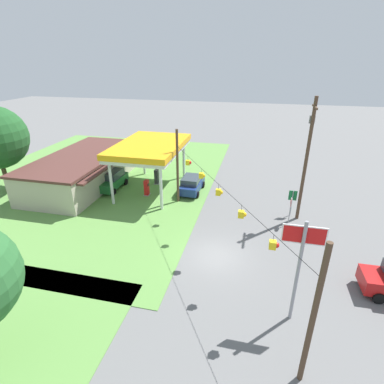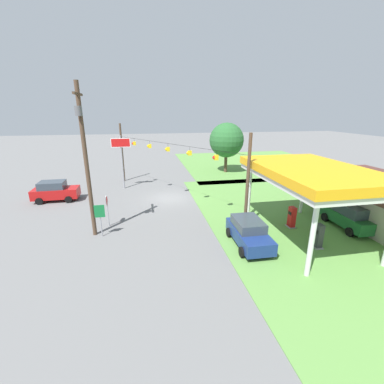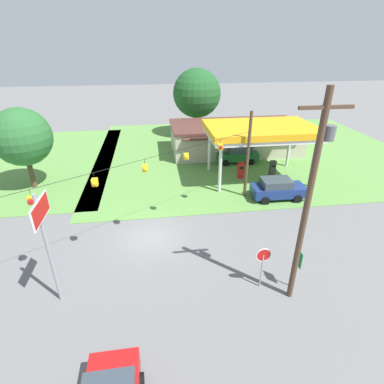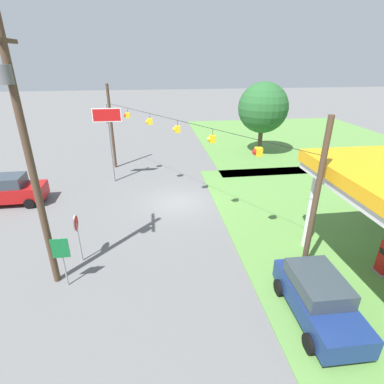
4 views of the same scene
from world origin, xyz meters
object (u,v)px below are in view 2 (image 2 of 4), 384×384
Objects in this scene: car_at_pumps_front at (249,232)px; car_at_pumps_rear at (350,216)px; fuel_pump_far at (318,237)px; stop_sign_overhead at (121,152)px; car_on_crossroad at (55,191)px; tree_west_verge at (227,140)px; utility_pole_main at (85,155)px; route_sign at (100,214)px; gas_station_canopy at (311,174)px; fuel_pump_near at (292,218)px; stop_sign_roadside at (107,204)px.

car_at_pumps_rear reaches higher than car_at_pumps_front.
car_at_pumps_rear is at bearing 98.13° from car_at_pumps_front.
stop_sign_overhead is at bearing -140.77° from fuel_pump_far.
tree_west_verge is at bearing 22.80° from car_on_crossroad.
utility_pole_main reaches higher than tree_west_verge.
car_at_pumps_rear is at bearing 83.86° from route_sign.
tree_west_verge is at bearing 112.26° from stop_sign_overhead.
gas_station_canopy reaches higher than fuel_pump_near.
gas_station_canopy is 23.13m from car_on_crossroad.
gas_station_canopy is 5.82× the size of fuel_pump_near.
stop_sign_overhead reaches higher than fuel_pump_near.
car_at_pumps_front is 1.03× the size of car_on_crossroad.
utility_pole_main is (11.66, -1.34, 1.54)m from stop_sign_overhead.
stop_sign_overhead reaches higher than gas_station_canopy.
utility_pole_main is at bearing -107.08° from car_at_pumps_front.
car_at_pumps_rear is at bearing 117.81° from fuel_pump_far.
car_at_pumps_front is at bearing 72.87° from route_sign.
car_at_pumps_front is 1.76× the size of stop_sign_roadside.
route_sign is at bearing -3.72° from stop_sign_overhead.
utility_pole_main is at bearing -125.35° from route_sign.
utility_pole_main reaches higher than gas_station_canopy.
tree_west_verge is (-17.80, 14.84, 2.91)m from route_sign.
gas_station_canopy is 4.11m from fuel_pump_far.
gas_station_canopy is at bearing -31.13° from car_on_crossroad.
utility_pole_main is 23.27m from tree_west_verge.
car_at_pumps_rear is 18.48m from stop_sign_roadside.
utility_pole_main reaches higher than car_on_crossroad.
stop_sign_overhead is 12.34m from route_sign.
gas_station_canopy is 0.93× the size of utility_pole_main.
tree_west_verge reaches higher than gas_station_canopy.
fuel_pump_near is 15.54m from utility_pole_main.
stop_sign_roadside is (-5.98, -13.80, 1.02)m from fuel_pump_far.
car_at_pumps_front is (-1.21, -4.28, 0.12)m from fuel_pump_far.
car_on_crossroad reaches higher than car_at_pumps_rear.
car_at_pumps_front is 11.94m from utility_pole_main.
fuel_pump_far is 22.38m from tree_west_verge.
car_at_pumps_rear is 1.86× the size of route_sign.
utility_pole_main is (-3.06, -14.63, 1.20)m from gas_station_canopy.
stop_sign_roadside is (-2.86, -13.80, 1.02)m from fuel_pump_near.
fuel_pump_near and fuel_pump_far have the same top height.
fuel_pump_far is 0.69× the size of route_sign.
car_on_crossroad is 22.62m from tree_west_verge.
utility_pole_main reaches higher than fuel_pump_far.
tree_west_verge is at bearing 138.51° from utility_pole_main.
car_at_pumps_rear reaches higher than fuel_pump_near.
fuel_pump_far is at bearing 0.00° from fuel_pump_near.
tree_west_verge is (-20.48, 0.76, 0.03)m from gas_station_canopy.
stop_sign_overhead is at bearing 176.28° from route_sign.
route_sign reaches higher than car_at_pumps_front.
fuel_pump_far is 0.39× the size of car_on_crossroad.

